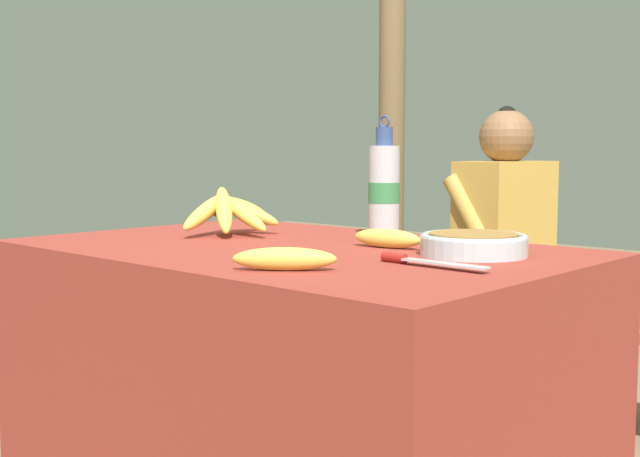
# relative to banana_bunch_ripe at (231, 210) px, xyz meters

# --- Properties ---
(market_counter) EXTENTS (1.29, 0.84, 0.70)m
(market_counter) POSITION_rel_banana_bunch_ripe_xyz_m (0.29, -0.06, -0.41)
(market_counter) COLOR maroon
(market_counter) RESTS_ON ground_plane
(banana_bunch_ripe) EXTENTS (0.21, 0.31, 0.14)m
(banana_bunch_ripe) POSITION_rel_banana_bunch_ripe_xyz_m (0.00, 0.00, 0.00)
(banana_bunch_ripe) COLOR #4C381E
(banana_bunch_ripe) RESTS_ON market_counter
(serving_bowl) EXTENTS (0.23, 0.23, 0.05)m
(serving_bowl) POSITION_rel_banana_bunch_ripe_xyz_m (0.68, 0.08, -0.04)
(serving_bowl) COLOR silver
(serving_bowl) RESTS_ON market_counter
(water_bottle) EXTENTS (0.08, 0.08, 0.31)m
(water_bottle) POSITION_rel_banana_bunch_ripe_xyz_m (0.35, 0.20, 0.06)
(water_bottle) COLOR silver
(water_bottle) RESTS_ON market_counter
(loose_banana_front) EXTENTS (0.18, 0.16, 0.04)m
(loose_banana_front) POSITION_rel_banana_bunch_ripe_xyz_m (0.54, -0.34, -0.04)
(loose_banana_front) COLOR #E0C64C
(loose_banana_front) RESTS_ON market_counter
(loose_banana_side) EXTENTS (0.18, 0.07, 0.04)m
(loose_banana_side) POSITION_rel_banana_bunch_ripe_xyz_m (0.47, 0.06, -0.04)
(loose_banana_side) COLOR #E0C64C
(loose_banana_side) RESTS_ON market_counter
(knife) EXTENTS (0.24, 0.03, 0.02)m
(knife) POSITION_rel_banana_bunch_ripe_xyz_m (0.69, -0.12, -0.06)
(knife) COLOR #BCBCC1
(knife) RESTS_ON market_counter
(wooden_bench) EXTENTS (1.62, 0.32, 0.38)m
(wooden_bench) POSITION_rel_banana_bunch_ripe_xyz_m (0.53, 1.12, -0.44)
(wooden_bench) COLOR brown
(wooden_bench) RESTS_ON ground_plane
(seated_vendor) EXTENTS (0.43, 0.41, 1.07)m
(seated_vendor) POSITION_rel_banana_bunch_ripe_xyz_m (0.14, 1.10, -0.16)
(seated_vendor) COLOR #473828
(seated_vendor) RESTS_ON ground_plane
(support_post_near) EXTENTS (0.11, 0.11, 2.66)m
(support_post_near) POSITION_rel_banana_bunch_ripe_xyz_m (-0.51, 1.35, 0.57)
(support_post_near) COLOR brown
(support_post_near) RESTS_ON ground_plane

